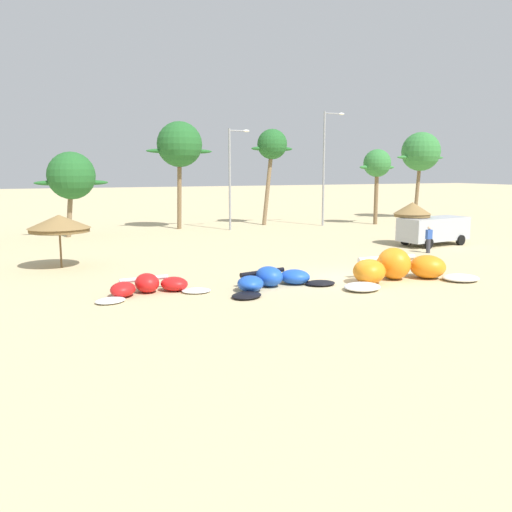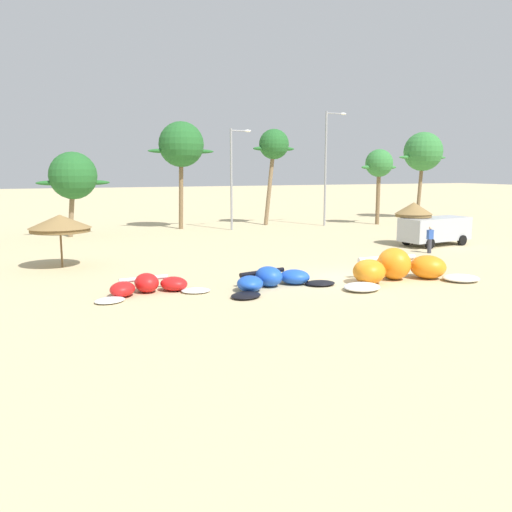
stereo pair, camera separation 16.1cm
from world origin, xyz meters
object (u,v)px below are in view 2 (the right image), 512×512
palm_right_of_gap (423,152)px  lamppost_west (233,173)px  person_near_kites (430,240)px  palm_center_left (274,146)px  parked_van (434,229)px  beach_umbrella_near_van (60,223)px  kite_left (273,280)px  beach_umbrella_middle (414,210)px  kite_left_of_center (399,269)px  palm_center_right (379,165)px  lamppost_west_center (327,163)px  palm_left_of_gap (181,145)px  kite_far_left (149,286)px  palm_left (73,176)px

palm_right_of_gap → lamppost_west: size_ratio=1.05×
person_near_kites → palm_center_left: 20.01m
person_near_kites → palm_center_left: size_ratio=0.19×
parked_van → palm_right_of_gap: palm_right_of_gap is taller
beach_umbrella_near_van → palm_center_left: (19.03, 15.47, 4.72)m
kite_left → beach_umbrella_middle: (14.04, 8.32, 2.02)m
beach_umbrella_middle → palm_center_left: bearing=101.0°
kite_left_of_center → palm_center_left: (5.18, 24.92, 6.45)m
parked_van → palm_right_of_gap: 21.19m
beach_umbrella_middle → palm_center_left: palm_center_left is taller
kite_left → palm_center_right: (19.86, 20.50, 5.06)m
parked_van → lamppost_west: lamppost_west is taller
lamppost_west_center → kite_left_of_center: bearing=-112.3°
palm_left_of_gap → palm_center_left: size_ratio=1.04×
parked_van → beach_umbrella_middle: bearing=146.3°
beach_umbrella_middle → person_near_kites: size_ratio=1.75×
palm_center_left → palm_center_right: (8.85, -3.47, -1.62)m
kite_left → palm_right_of_gap: bearing=40.9°
kite_far_left → palm_right_of_gap: (32.63, 22.91, 6.37)m
kite_left_of_center → beach_umbrella_near_van: bearing=145.7°
kite_far_left → palm_right_of_gap: size_ratio=0.57×
beach_umbrella_middle → palm_right_of_gap: bearing=49.1°
person_near_kites → palm_left: size_ratio=0.26×
kite_left → parked_van: size_ratio=1.04×
palm_left → palm_left_of_gap: bearing=13.6°
palm_center_left → palm_right_of_gap: 16.51m
palm_left_of_gap → beach_umbrella_middle: bearing=-53.3°
palm_center_right → palm_center_left: bearing=158.6°
beach_umbrella_near_van → kite_left: bearing=-46.7°
palm_left → palm_center_left: palm_center_left is taller
kite_left_of_center → beach_umbrella_near_van: 16.86m
beach_umbrella_near_van → person_near_kites: 21.01m
kite_far_left → beach_umbrella_middle: size_ratio=1.74×
kite_far_left → palm_right_of_gap: palm_right_of_gap is taller
beach_umbrella_middle → palm_center_right: 13.83m
parked_van → person_near_kites: (-2.50, -2.57, -0.27)m
kite_left → palm_center_right: size_ratio=0.80×
kite_left → kite_left_of_center: (5.83, -0.95, 0.22)m
palm_center_right → palm_right_of_gap: bearing=23.7°
beach_umbrella_middle → kite_left_of_center: bearing=-131.5°
palm_center_left → lamppost_west_center: (3.97, -2.63, -1.47)m
palm_right_of_gap → beach_umbrella_middle: bearing=-130.9°
kite_left_of_center → beach_umbrella_near_van: (-13.85, 9.45, 1.73)m
palm_left_of_gap → kite_left_of_center: bearing=-82.4°
kite_left → palm_center_right: 28.99m
beach_umbrella_middle → parked_van: bearing=-33.7°
beach_umbrella_near_van → parked_van: (23.17, -0.92, -1.20)m
beach_umbrella_middle → palm_left_of_gap: bearing=126.7°
beach_umbrella_middle → person_near_kites: beach_umbrella_middle is taller
parked_van → palm_left: (-21.44, 14.10, 3.39)m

